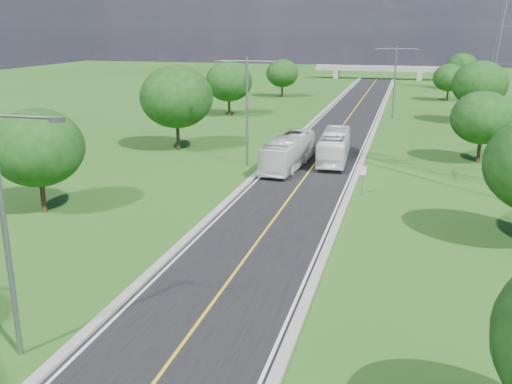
% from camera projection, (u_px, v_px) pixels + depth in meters
% --- Properties ---
extents(ground, '(260.00, 260.00, 0.00)m').
position_uv_depth(ground, '(333.00, 139.00, 65.79)').
color(ground, '#234F16').
rests_on(ground, ground).
extents(road, '(8.00, 150.00, 0.06)m').
position_uv_depth(road, '(339.00, 130.00, 71.35)').
color(road, black).
rests_on(road, ground).
extents(curb_left, '(0.50, 150.00, 0.22)m').
position_uv_depth(curb_left, '(306.00, 128.00, 72.39)').
color(curb_left, gray).
rests_on(curb_left, ground).
extents(curb_right, '(0.50, 150.00, 0.22)m').
position_uv_depth(curb_right, '(374.00, 131.00, 70.26)').
color(curb_right, gray).
rests_on(curb_right, ground).
extents(speed_limit_sign, '(0.55, 0.09, 2.40)m').
position_uv_depth(speed_limit_sign, '(362.00, 176.00, 43.64)').
color(speed_limit_sign, slate).
rests_on(speed_limit_sign, ground).
extents(overpass, '(30.00, 3.00, 3.20)m').
position_uv_depth(overpass, '(377.00, 69.00, 139.25)').
color(overpass, gray).
rests_on(overpass, ground).
extents(streetlight_near_left, '(5.90, 0.25, 10.00)m').
position_uv_depth(streetlight_near_left, '(3.00, 213.00, 21.15)').
color(streetlight_near_left, slate).
rests_on(streetlight_near_left, ground).
extents(streetlight_mid_left, '(5.90, 0.25, 10.00)m').
position_uv_depth(streetlight_mid_left, '(247.00, 102.00, 51.73)').
color(streetlight_mid_left, slate).
rests_on(streetlight_mid_left, ground).
extents(streetlight_far_right, '(5.90, 0.25, 10.00)m').
position_uv_depth(streetlight_far_right, '(395.00, 76.00, 79.30)').
color(streetlight_far_right, slate).
rests_on(streetlight_far_right, ground).
extents(tree_lb, '(6.30, 6.30, 7.33)m').
position_uv_depth(tree_lb, '(38.00, 148.00, 38.84)').
color(tree_lb, black).
rests_on(tree_lb, ground).
extents(tree_lc, '(7.56, 7.56, 8.79)m').
position_uv_depth(tree_lc, '(176.00, 97.00, 58.71)').
color(tree_lc, black).
rests_on(tree_lc, ground).
extents(tree_ld, '(6.72, 6.72, 7.82)m').
position_uv_depth(tree_ld, '(229.00, 81.00, 81.63)').
color(tree_ld, black).
rests_on(tree_ld, ground).
extents(tree_le, '(5.88, 5.88, 6.84)m').
position_uv_depth(tree_le, '(282.00, 73.00, 103.42)').
color(tree_le, black).
rests_on(tree_le, ground).
extents(tree_rc, '(5.88, 5.88, 6.84)m').
position_uv_depth(tree_rc, '(483.00, 118.00, 53.41)').
color(tree_rc, black).
rests_on(tree_rc, ground).
extents(tree_rd, '(7.14, 7.14, 8.30)m').
position_uv_depth(tree_rd, '(480.00, 84.00, 74.89)').
color(tree_rd, black).
rests_on(tree_rd, ground).
extents(tree_re, '(5.46, 5.46, 6.35)m').
position_uv_depth(tree_re, '(449.00, 78.00, 98.10)').
color(tree_re, black).
rests_on(tree_re, ground).
extents(tree_rf, '(6.30, 6.30, 7.33)m').
position_uv_depth(tree_rf, '(462.00, 67.00, 115.59)').
color(tree_rf, black).
rests_on(tree_rf, ground).
extents(bus_outbound, '(3.00, 10.56, 2.91)m').
position_uv_depth(bus_outbound, '(334.00, 146.00, 54.60)').
color(bus_outbound, white).
rests_on(bus_outbound, road).
extents(bus_inbound, '(3.21, 10.65, 2.93)m').
position_uv_depth(bus_inbound, '(288.00, 152.00, 52.13)').
color(bus_inbound, white).
rests_on(bus_inbound, road).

